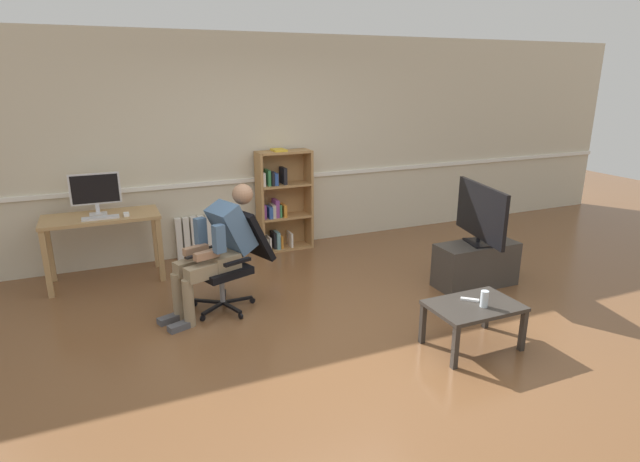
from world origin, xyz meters
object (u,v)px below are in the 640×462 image
at_px(keyboard, 101,218).
at_px(drinking_glass, 484,299).
at_px(bookshelf, 281,203).
at_px(spare_remote, 470,300).
at_px(radiator, 209,235).
at_px(person_seated, 217,247).
at_px(tv_screen, 481,213).
at_px(computer_mouse, 126,214).
at_px(tv_stand, 476,264).
at_px(imac_monitor, 95,191).
at_px(office_chair, 234,255).
at_px(computer_desk, 102,226).
at_px(coffee_table, 474,310).

height_order(keyboard, drinking_glass, keyboard).
relative_size(bookshelf, spare_remote, 8.77).
relative_size(keyboard, radiator, 0.45).
relative_size(radiator, person_seated, 0.68).
bearing_deg(radiator, tv_screen, -40.93).
bearing_deg(keyboard, computer_mouse, 4.45).
relative_size(keyboard, spare_remote, 2.46).
bearing_deg(tv_stand, computer_mouse, 154.73).
bearing_deg(bookshelf, spare_remote, -78.35).
height_order(bookshelf, tv_stand, bookshelf).
relative_size(imac_monitor, computer_mouse, 5.12).
height_order(computer_mouse, office_chair, office_chair).
relative_size(office_chair, person_seated, 0.79).
bearing_deg(computer_desk, keyboard, -90.65).
bearing_deg(bookshelf, drinking_glass, -78.40).
xyz_separation_m(keyboard, tv_stand, (3.67, -1.59, -0.53)).
bearing_deg(keyboard, radiator, 23.40).
bearing_deg(computer_mouse, imac_monitor, 144.44).
distance_m(computer_desk, coffee_table, 3.93).
bearing_deg(coffee_table, imac_monitor, 134.25).
bearing_deg(tv_screen, person_seated, 91.89).
distance_m(imac_monitor, bookshelf, 2.22).
xyz_separation_m(computer_mouse, coffee_table, (2.51, -2.66, -0.43)).
xyz_separation_m(bookshelf, coffee_table, (0.61, -3.07, -0.28)).
height_order(imac_monitor, coffee_table, imac_monitor).
xyz_separation_m(imac_monitor, bookshelf, (2.17, 0.22, -0.40)).
height_order(computer_desk, drinking_glass, computer_desk).
height_order(coffee_table, drinking_glass, drinking_glass).
bearing_deg(tv_screen, imac_monitor, 76.39).
distance_m(computer_mouse, spare_remote, 3.63).
relative_size(computer_mouse, coffee_table, 0.13).
relative_size(office_chair, tv_screen, 0.98).
bearing_deg(computer_desk, bookshelf, 7.77).
relative_size(bookshelf, tv_stand, 1.46).
distance_m(computer_desk, keyboard, 0.19).
distance_m(person_seated, drinking_glass, 2.44).
relative_size(computer_mouse, office_chair, 0.10).
relative_size(computer_desk, imac_monitor, 2.33).
height_order(radiator, tv_screen, tv_screen).
relative_size(imac_monitor, tv_screen, 0.53).
relative_size(keyboard, tv_screen, 0.38).
distance_m(computer_desk, person_seated, 1.57).
xyz_separation_m(computer_mouse, drinking_glass, (2.54, -2.73, -0.31)).
bearing_deg(coffee_table, spare_remote, 80.87).
relative_size(radiator, tv_screen, 0.84).
distance_m(computer_desk, computer_mouse, 0.31).
distance_m(radiator, person_seated, 1.68).
xyz_separation_m(imac_monitor, office_chair, (1.18, -1.24, -0.50)).
bearing_deg(radiator, computer_mouse, -152.21).
bearing_deg(computer_mouse, tv_screen, -25.26).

